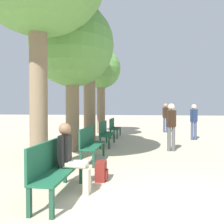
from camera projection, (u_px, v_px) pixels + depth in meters
bench_row_0 at (54, 165)px, 3.70m from camera, size 0.42×1.50×0.96m
bench_row_1 at (90, 142)px, 6.22m from camera, size 0.42×1.50×0.96m
bench_row_2 at (105, 132)px, 8.74m from camera, size 0.42×1.50×0.96m
bench_row_3 at (114, 126)px, 11.27m from camera, size 0.42×1.50×0.96m
tree_row_1 at (72, 46)px, 7.61m from camera, size 2.91×2.91×5.17m
tree_row_2 at (89, 50)px, 10.06m from camera, size 2.25×2.25×5.53m
tree_row_3 at (101, 71)px, 12.80m from camera, size 2.32×2.32×4.96m
person_seated at (71, 155)px, 3.87m from camera, size 0.57×0.32×1.25m
backpack at (101, 171)px, 4.53m from camera, size 0.24×0.28×0.40m
pedestrian_near at (171, 124)px, 7.60m from camera, size 0.34×0.29×1.66m
pedestrian_mid at (194, 120)px, 10.21m from camera, size 0.34×0.28×1.67m
pedestrian_far at (165, 116)px, 13.30m from camera, size 0.36×0.31×1.77m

